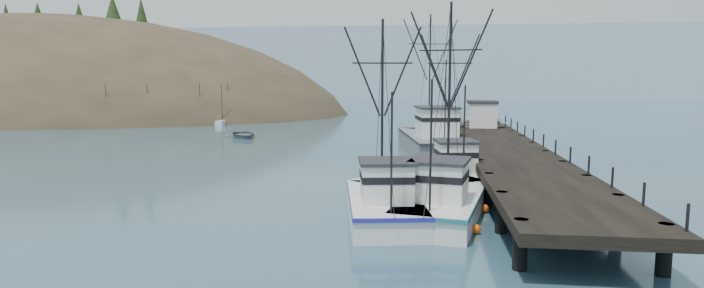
% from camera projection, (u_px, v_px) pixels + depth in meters
% --- Properties ---
extents(ground, '(400.00, 400.00, 0.00)m').
position_uv_depth(ground, '(262.00, 230.00, 26.45)').
color(ground, '#2B4E61').
rests_on(ground, ground).
extents(pier, '(6.00, 44.00, 2.00)m').
position_uv_depth(pier, '(509.00, 154.00, 40.26)').
color(pier, black).
rests_on(pier, ground).
extents(headland, '(134.80, 78.00, 51.00)m').
position_uv_depth(headland, '(20.00, 134.00, 113.67)').
color(headland, '#382D1E').
rests_on(headland, ground).
extents(distant_ridge, '(360.00, 40.00, 26.00)m').
position_uv_depth(distant_ridge, '(428.00, 97.00, 192.58)').
color(distant_ridge, '#9EB2C6').
rests_on(distant_ridge, ground).
extents(distant_ridge_far, '(180.00, 25.00, 18.00)m').
position_uv_depth(distant_ridge_far, '(298.00, 95.00, 213.53)').
color(distant_ridge_far, silver).
rests_on(distant_ridge_far, ground).
extents(moored_sailboats, '(18.79, 19.98, 6.35)m').
position_uv_depth(moored_sailboats, '(190.00, 121.00, 85.73)').
color(moored_sailboats, silver).
rests_on(moored_sailboats, ground).
extents(trawler_near, '(5.64, 11.57, 11.62)m').
position_uv_depth(trawler_near, '(444.00, 201.00, 29.01)').
color(trawler_near, silver).
rests_on(trawler_near, ground).
extents(trawler_mid, '(5.00, 10.80, 10.70)m').
position_uv_depth(trawler_mid, '(383.00, 202.00, 28.70)').
color(trawler_mid, silver).
rests_on(trawler_mid, ground).
extents(trawler_far, '(4.74, 10.67, 10.94)m').
position_uv_depth(trawler_far, '(450.00, 174.00, 36.97)').
color(trawler_far, silver).
rests_on(trawler_far, ground).
extents(work_vessel, '(7.20, 16.61, 13.69)m').
position_uv_depth(work_vessel, '(432.00, 140.00, 52.85)').
color(work_vessel, slate).
rests_on(work_vessel, ground).
extents(pier_shed, '(3.00, 3.20, 2.80)m').
position_uv_depth(pier_shed, '(482.00, 114.00, 57.77)').
color(pier_shed, silver).
rests_on(pier_shed, pier).
extents(pickup_truck, '(4.76, 2.20, 1.32)m').
position_uv_depth(pickup_truck, '(483.00, 121.00, 57.86)').
color(pickup_truck, silver).
rests_on(pickup_truck, pier).
extents(motorboat, '(6.06, 6.56, 1.11)m').
position_uv_depth(motorboat, '(243.00, 138.00, 65.96)').
color(motorboat, slate).
rests_on(motorboat, ground).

